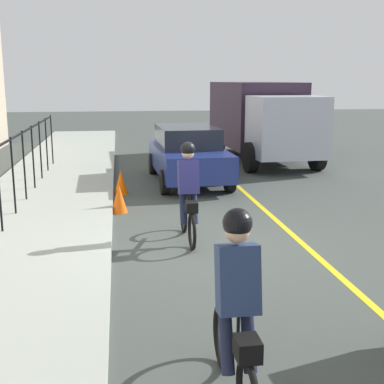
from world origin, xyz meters
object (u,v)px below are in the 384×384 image
at_px(cyclist_lead, 188,193).
at_px(traffic_cone_far, 119,198).
at_px(traffic_cone_near, 121,182).
at_px(box_truck_background, 261,117).
at_px(cyclist_follow, 237,310).
at_px(parked_sedan_rear, 188,153).

distance_m(cyclist_lead, traffic_cone_far, 2.69).
relative_size(cyclist_lead, traffic_cone_near, 2.90).
xyz_separation_m(cyclist_lead, traffic_cone_near, (4.21, 1.17, -0.60)).
relative_size(cyclist_lead, box_truck_background, 0.27).
height_order(cyclist_follow, traffic_cone_far, cyclist_follow).
distance_m(cyclist_follow, parked_sedan_rear, 10.46).
relative_size(traffic_cone_near, traffic_cone_far, 0.97).
distance_m(box_truck_background, traffic_cone_far, 8.85).
distance_m(cyclist_lead, parked_sedan_rear, 5.66).
relative_size(box_truck_background, traffic_cone_far, 10.46).
distance_m(cyclist_follow, box_truck_background, 14.82).
bearing_deg(cyclist_lead, box_truck_background, -23.32).
xyz_separation_m(traffic_cone_near, traffic_cone_far, (-1.89, 0.06, 0.01)).
height_order(cyclist_lead, box_truck_background, box_truck_background).
relative_size(cyclist_follow, box_truck_background, 0.27).
relative_size(parked_sedan_rear, traffic_cone_near, 7.10).
xyz_separation_m(cyclist_follow, box_truck_background, (14.22, -4.14, 0.64)).
xyz_separation_m(cyclist_lead, parked_sedan_rear, (5.61, -0.74, -0.09)).
bearing_deg(traffic_cone_near, box_truck_background, -44.39).
height_order(cyclist_follow, parked_sedan_rear, cyclist_follow).
xyz_separation_m(cyclist_lead, traffic_cone_far, (2.32, 1.23, -0.59)).
relative_size(cyclist_lead, traffic_cone_far, 2.81).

